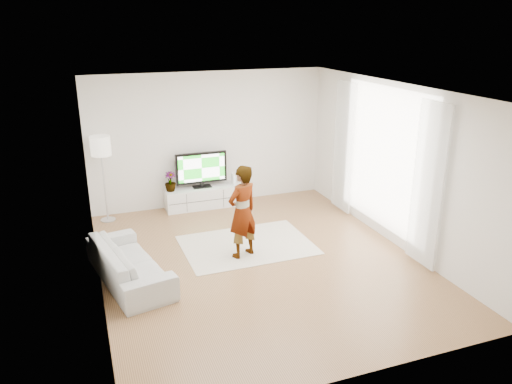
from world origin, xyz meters
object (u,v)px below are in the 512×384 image
object	(u,v)px
floor_lamp	(101,150)
player	(242,212)
rug	(247,245)
media_console	(203,197)
television	(201,169)
sofa	(129,262)

from	to	relation	value
floor_lamp	player	bearing A→B (deg)	-50.22
rug	floor_lamp	size ratio (longest dim) A/B	1.31
media_console	television	world-z (taller)	television
media_console	player	size ratio (longest dim) A/B	1.00
sofa	floor_lamp	size ratio (longest dim) A/B	1.18
floor_lamp	rug	bearing A→B (deg)	-42.77
media_console	rug	xyz separation A→B (m)	(0.26, -2.11, -0.22)
rug	sofa	distance (m)	2.17
media_console	floor_lamp	size ratio (longest dim) A/B	0.92
television	player	xyz separation A→B (m)	(0.06, -2.51, -0.05)
television	player	size ratio (longest dim) A/B	0.68
player	floor_lamp	size ratio (longest dim) A/B	0.93
media_console	sofa	size ratio (longest dim) A/B	0.78
rug	media_console	bearing A→B (deg)	96.94
media_console	player	world-z (taller)	player
player	sofa	size ratio (longest dim) A/B	0.78
player	sofa	distance (m)	1.95
media_console	rug	size ratio (longest dim) A/B	0.70
television	rug	size ratio (longest dim) A/B	0.48
rug	player	size ratio (longest dim) A/B	1.42
player	floor_lamp	bearing A→B (deg)	-73.80
player	floor_lamp	distance (m)	3.21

